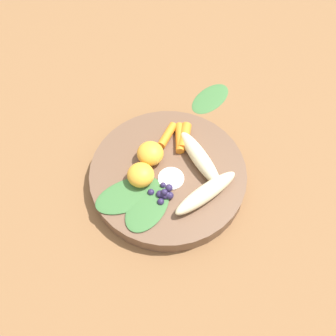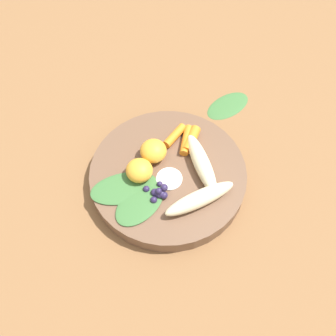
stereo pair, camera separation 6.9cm
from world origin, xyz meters
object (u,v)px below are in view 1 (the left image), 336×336
(bowl, at_px, (168,176))
(orange_segment_near, at_px, (141,175))
(banana_peeled_right, at_px, (205,194))
(kale_leaf_stray, at_px, (210,98))
(banana_peeled_left, at_px, (200,158))

(bowl, relative_size, orange_segment_near, 5.98)
(banana_peeled_right, distance_m, kale_leaf_stray, 0.26)
(banana_peeled_left, distance_m, kale_leaf_stray, 0.19)
(banana_peeled_left, distance_m, orange_segment_near, 0.11)
(banana_peeled_right, bearing_deg, orange_segment_near, 124.32)
(kale_leaf_stray, bearing_deg, orange_segment_near, -170.16)
(banana_peeled_left, bearing_deg, bowl, 79.67)
(bowl, height_order, kale_leaf_stray, bowl)
(bowl, bearing_deg, kale_leaf_stray, 105.20)
(bowl, height_order, banana_peeled_right, banana_peeled_right)
(banana_peeled_left, relative_size, kale_leaf_stray, 1.25)
(bowl, distance_m, banana_peeled_left, 0.07)
(banana_peeled_left, xyz_separation_m, kale_leaf_stray, (-0.09, 0.16, -0.04))
(banana_peeled_right, bearing_deg, banana_peeled_left, 56.44)
(banana_peeled_right, relative_size, kale_leaf_stray, 1.25)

